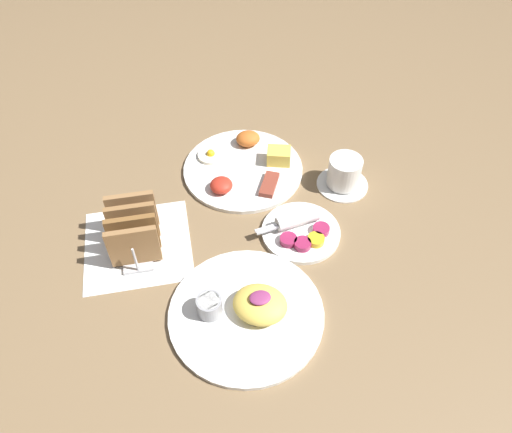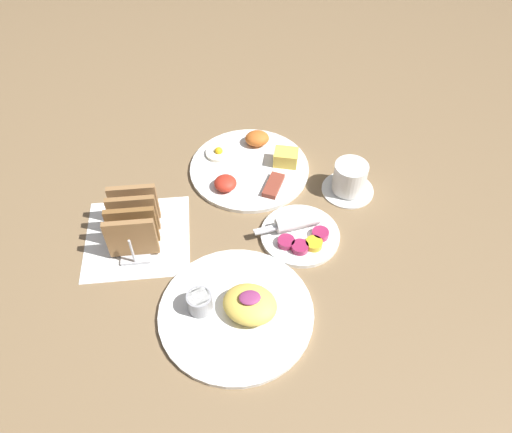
% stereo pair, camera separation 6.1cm
% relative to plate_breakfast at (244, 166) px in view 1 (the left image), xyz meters
% --- Properties ---
extents(ground_plane, '(3.00, 3.00, 0.00)m').
position_rel_plate_breakfast_xyz_m(ground_plane, '(-0.09, -0.21, -0.01)').
color(ground_plane, brown).
extents(napkin_flat, '(0.22, 0.22, 0.00)m').
position_rel_plate_breakfast_xyz_m(napkin_flat, '(-0.26, -0.19, -0.01)').
color(napkin_flat, white).
rests_on(napkin_flat, ground_plane).
extents(plate_breakfast, '(0.29, 0.29, 0.05)m').
position_rel_plate_breakfast_xyz_m(plate_breakfast, '(0.00, 0.00, 0.00)').
color(plate_breakfast, white).
rests_on(plate_breakfast, ground_plane).
extents(plate_condiments, '(0.18, 0.17, 0.04)m').
position_rel_plate_breakfast_xyz_m(plate_condiments, '(0.08, -0.22, 0.00)').
color(plate_condiments, white).
rests_on(plate_condiments, ground_plane).
extents(plate_foreground, '(0.29, 0.29, 0.06)m').
position_rel_plate_breakfast_xyz_m(plate_foreground, '(-0.06, -0.40, 0.00)').
color(plate_foreground, white).
rests_on(plate_foreground, ground_plane).
extents(toast_rack, '(0.10, 0.15, 0.10)m').
position_rel_plate_breakfast_xyz_m(toast_rack, '(-0.26, -0.19, 0.04)').
color(toast_rack, '#B7B7BC').
rests_on(toast_rack, ground_plane).
extents(coffee_cup, '(0.12, 0.12, 0.08)m').
position_rel_plate_breakfast_xyz_m(coffee_cup, '(0.22, -0.10, 0.03)').
color(coffee_cup, white).
rests_on(coffee_cup, ground_plane).
extents(teaspoon, '(0.04, 0.13, 0.01)m').
position_rel_plate_breakfast_xyz_m(teaspoon, '(0.04, -0.35, -0.01)').
color(teaspoon, silver).
rests_on(teaspoon, ground_plane).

